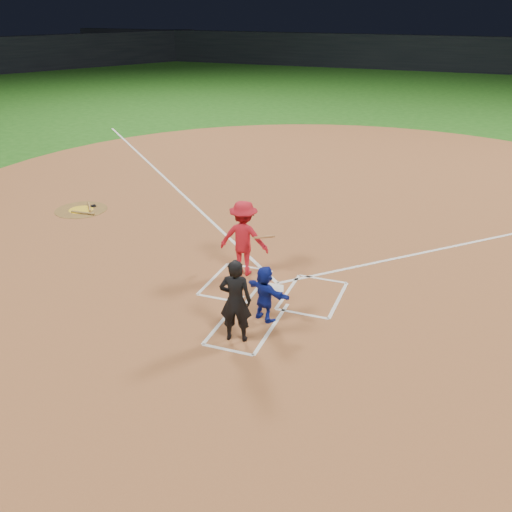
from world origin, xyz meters
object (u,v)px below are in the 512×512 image
(catcher, at_px, (265,293))
(umpire, at_px, (236,301))
(batter_at_plate, at_px, (244,238))
(home_plate, at_px, (273,288))
(on_deck_circle, at_px, (81,210))

(catcher, relative_size, umpire, 0.70)
(batter_at_plate, bearing_deg, umpire, -71.30)
(home_plate, distance_m, on_deck_circle, 8.36)
(home_plate, bearing_deg, batter_at_plate, -29.31)
(catcher, bearing_deg, home_plate, -54.27)
(home_plate, bearing_deg, on_deck_circle, -21.44)
(on_deck_circle, height_order, catcher, catcher)
(home_plate, xyz_separation_m, umpire, (0.00, -2.36, 0.88))
(on_deck_circle, bearing_deg, umpire, -34.85)
(on_deck_circle, distance_m, umpire, 9.53)
(home_plate, relative_size, umpire, 0.34)
(on_deck_circle, height_order, batter_at_plate, batter_at_plate)
(umpire, relative_size, batter_at_plate, 0.93)
(catcher, height_order, batter_at_plate, batter_at_plate)
(home_plate, bearing_deg, catcher, 101.33)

